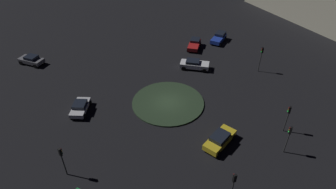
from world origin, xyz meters
TOP-DOWN VIEW (x-y plane):
  - ground_plane at (0.00, 0.00)m, footprint 117.21×117.21m
  - roundabout_island at (0.00, 0.00)m, footprint 9.80×9.80m
  - car_yellow at (8.17, -5.16)m, footprint 3.20×4.86m
  - car_grey at (-24.69, 2.10)m, footprint 4.09×2.10m
  - car_red at (-1.11, 16.88)m, footprint 2.43×4.37m
  - car_silver at (-10.12, -5.61)m, footprint 2.99×4.20m
  - car_blue at (2.48, 21.02)m, footprint 2.46×4.51m
  - car_white at (0.85, 9.91)m, footprint 4.78×2.69m
  - traffic_light_northeast at (10.63, 12.61)m, footprint 0.38×0.39m
  - traffic_light_east at (14.97, -0.33)m, footprint 0.36×0.30m
  - traffic_light_east_near at (15.14, -3.86)m, footprint 0.38×0.35m
  - traffic_light_south at (-5.66, -14.75)m, footprint 0.36×0.39m
  - traffic_light_southeast at (10.63, -12.22)m, footprint 0.38×0.39m
  - store_building at (21.41, 37.17)m, footprint 35.14×32.61m

SIDE VIEW (x-z plane):
  - ground_plane at x=0.00m, z-range 0.00..0.00m
  - roundabout_island at x=0.00m, z-range 0.00..0.19m
  - car_silver at x=-10.12m, z-range 0.05..1.40m
  - car_red at x=-1.11m, z-range 0.04..1.43m
  - car_yellow at x=8.17m, z-range 0.03..1.52m
  - car_blue at x=2.48m, z-range 0.03..1.53m
  - car_grey at x=-24.69m, z-range 0.04..1.53m
  - car_white at x=0.85m, z-range 0.05..1.53m
  - traffic_light_east_near at x=15.14m, z-range 0.80..4.54m
  - traffic_light_east at x=14.97m, z-range 0.81..4.55m
  - traffic_light_south at x=-5.66m, z-range 0.81..4.60m
  - traffic_light_southeast at x=10.63m, z-range 0.87..4.94m
  - traffic_light_northeast at x=10.63m, z-range 0.89..5.10m
  - store_building at x=21.41m, z-range 0.00..8.05m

